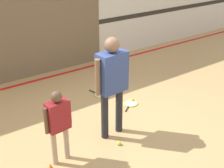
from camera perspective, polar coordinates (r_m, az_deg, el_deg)
ground_plane at (r=5.49m, az=1.05°, el=-8.43°), size 16.00×16.00×0.00m
wall_back at (r=7.48m, az=-14.00°, el=13.35°), size 16.00×0.07×3.20m
wall_panel at (r=7.66m, az=-11.91°, el=8.77°), size 2.98×0.05×1.89m
floor_stripe at (r=7.63m, az=-11.68°, el=1.20°), size 14.40×0.10×0.01m
person_instructor at (r=4.89m, az=0.00°, el=1.24°), size 0.65×0.30×1.70m
person_student_left at (r=4.48m, az=-9.81°, el=-6.41°), size 0.44×0.21×1.16m
racket_spare_on_floor at (r=6.64m, az=-2.16°, el=-1.95°), size 0.35×0.51×0.03m
racket_second_spare at (r=6.30m, az=3.33°, el=-3.59°), size 0.51×0.43×0.03m
tennis_ball_near_instructor at (r=5.11m, az=1.28°, el=-10.78°), size 0.07×0.07×0.07m
tennis_ball_by_spare_racket at (r=6.56m, az=-1.53°, el=-2.07°), size 0.07×0.07×0.07m
tennis_ball_stray_left at (r=6.41m, az=3.71°, el=-2.84°), size 0.07×0.07×0.07m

